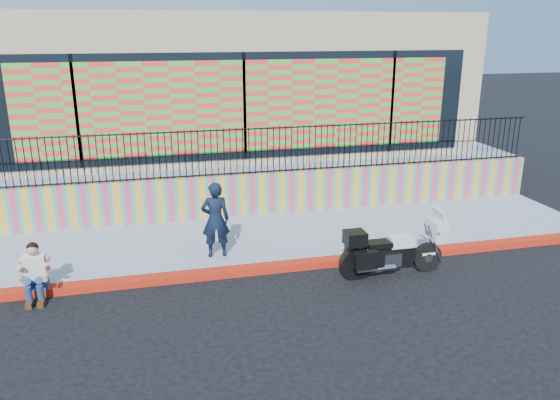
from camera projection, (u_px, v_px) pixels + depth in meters
name	position (u px, v px, depth m)	size (l,w,h in m)	color
ground	(282.00, 270.00, 11.39)	(90.00, 90.00, 0.00)	black
red_curb	(282.00, 267.00, 11.37)	(16.00, 0.30, 0.15)	#B8120D
sidewalk	(265.00, 238.00, 12.90)	(16.00, 3.00, 0.15)	#8D94A9
mural_wall	(252.00, 194.00, 14.20)	(16.00, 0.20, 1.10)	#E73C67
metal_fence	(251.00, 151.00, 13.85)	(15.80, 0.04, 1.20)	black
elevated_platform	(224.00, 155.00, 18.94)	(16.00, 10.00, 1.25)	#8D94A9
storefront_building	(223.00, 78.00, 17.96)	(14.00, 8.06, 4.00)	tan
police_motorcycle	(391.00, 249.00, 11.01)	(2.17, 0.72, 1.35)	black
police_officer	(215.00, 220.00, 11.49)	(0.60, 0.39, 1.64)	black
seated_man	(35.00, 278.00, 10.01)	(0.54, 0.71, 1.06)	navy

